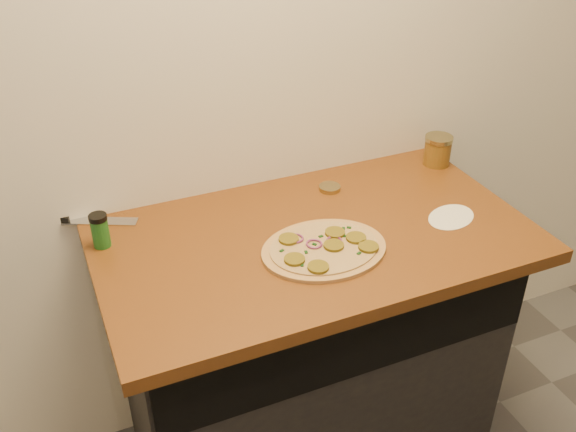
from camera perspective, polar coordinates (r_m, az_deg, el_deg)
name	(u,v)px	position (r m, az deg, el deg)	size (l,w,h in m)	color
cabinet	(307,350)	(2.10, 1.70, -11.85)	(1.10, 0.60, 0.86)	black
countertop	(314,239)	(1.79, 2.33, -2.05)	(1.20, 0.70, 0.04)	brown
pizza	(324,248)	(1.71, 3.24, -2.89)	(0.34, 0.34, 0.02)	tan
chefs_knife	(73,220)	(1.93, -18.54, -0.31)	(0.29, 0.16, 0.02)	#B7BAC1
mason_jar_lid	(330,188)	(1.99, 3.73, 2.50)	(0.07, 0.07, 0.01)	#988B58
salsa_jar	(438,150)	(2.17, 13.16, 5.72)	(0.09, 0.09, 0.10)	#A51F10
spice_shaker	(100,230)	(1.77, -16.36, -1.24)	(0.05, 0.05, 0.10)	#1C5B1D
flour_spill	(451,217)	(1.91, 14.29, -0.09)	(0.16, 0.16, 0.00)	silver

